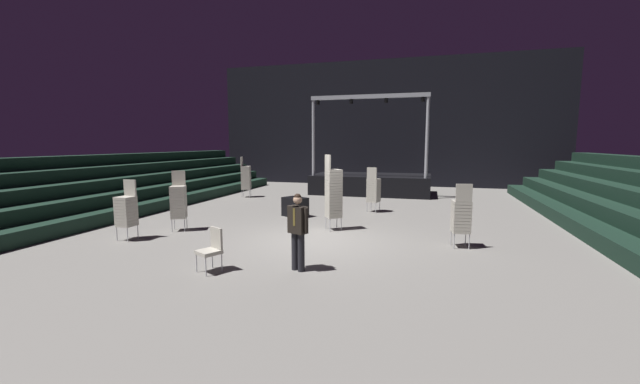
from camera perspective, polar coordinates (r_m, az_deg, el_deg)
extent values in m
cube|color=slate|center=(10.94, -0.67, -7.49)|extent=(22.00, 30.00, 0.10)
cube|color=black|center=(25.34, 9.26, 10.07)|extent=(22.00, 0.30, 8.00)
cube|color=black|center=(15.62, -27.40, -2.79)|extent=(0.75, 24.00, 0.45)
cube|color=black|center=(16.07, -29.44, -1.03)|extent=(0.75, 24.00, 0.45)
cube|color=black|center=(16.56, -31.36, 0.64)|extent=(0.75, 24.00, 0.45)
cube|color=black|center=(17.09, -33.17, 2.20)|extent=(0.75, 24.00, 0.45)
cube|color=black|center=(17.64, -34.87, 3.67)|extent=(0.75, 24.00, 0.45)
cube|color=black|center=(12.30, 37.71, -6.06)|extent=(0.75, 24.00, 0.45)
cube|color=black|center=(21.12, 7.66, 1.19)|extent=(6.26, 3.34, 1.03)
cylinder|color=#9EA0A8|center=(20.24, -0.99, 8.14)|extent=(0.16, 0.16, 4.02)
cylinder|color=#9EA0A8|center=(19.36, 15.70, 7.91)|extent=(0.16, 0.16, 4.02)
cube|color=#9EA0A8|center=(19.73, 7.27, 13.96)|extent=(5.96, 0.20, 0.20)
cylinder|color=black|center=(20.28, -0.31, 13.21)|extent=(0.18, 0.18, 0.22)
cylinder|color=black|center=(19.86, 4.69, 13.31)|extent=(0.18, 0.18, 0.22)
cylinder|color=black|center=(19.59, 9.86, 13.31)|extent=(0.18, 0.18, 0.22)
cylinder|color=black|center=(19.47, 15.13, 13.20)|extent=(0.18, 0.18, 0.22)
cylinder|color=black|center=(8.30, -2.83, -9.01)|extent=(0.15, 0.15, 0.83)
cylinder|color=black|center=(8.41, -3.76, -8.79)|extent=(0.15, 0.15, 0.83)
cube|color=silver|center=(8.14, -3.62, -4.20)|extent=(0.20, 0.16, 0.59)
cube|color=black|center=(8.18, -3.34, -4.14)|extent=(0.46, 0.37, 0.59)
cube|color=brown|center=(8.09, -3.89, -3.77)|extent=(0.06, 0.03, 0.38)
cylinder|color=black|center=(8.03, -2.09, -4.27)|extent=(0.13, 0.13, 0.54)
cylinder|color=black|center=(8.34, -4.54, -3.85)|extent=(0.13, 0.13, 0.54)
sphere|color=#DBAD89|center=(8.11, -3.36, -1.16)|extent=(0.19, 0.19, 0.19)
sphere|color=black|center=(8.10, -3.36, -0.79)|extent=(0.16, 0.16, 0.16)
cylinder|color=#B2B5BA|center=(15.74, 7.62, -2.05)|extent=(0.02, 0.02, 0.40)
cylinder|color=#B2B5BA|center=(15.59, 8.89, -2.16)|extent=(0.02, 0.02, 0.40)
cylinder|color=#B2B5BA|center=(15.40, 7.03, -2.25)|extent=(0.02, 0.02, 0.40)
cylinder|color=#B2B5BA|center=(15.24, 8.32, -2.37)|extent=(0.02, 0.02, 0.40)
cube|color=#B7B2A3|center=(15.45, 7.98, -1.32)|extent=(0.54, 0.54, 0.08)
cube|color=#B7B2A3|center=(15.44, 7.99, -1.01)|extent=(0.54, 0.54, 0.08)
cube|color=#B7B2A3|center=(15.43, 7.99, -0.69)|extent=(0.54, 0.54, 0.08)
cube|color=#B7B2A3|center=(15.42, 8.00, -0.38)|extent=(0.54, 0.54, 0.08)
cube|color=#B7B2A3|center=(15.40, 8.00, -0.07)|extent=(0.54, 0.54, 0.08)
cube|color=#B7B2A3|center=(15.39, 8.01, 0.25)|extent=(0.54, 0.54, 0.08)
cube|color=#B7B2A3|center=(15.38, 8.01, 0.56)|extent=(0.54, 0.54, 0.08)
cube|color=#B7B2A3|center=(15.37, 8.02, 0.87)|extent=(0.54, 0.54, 0.08)
cube|color=#B7B2A3|center=(15.36, 8.03, 1.19)|extent=(0.54, 0.54, 0.08)
cube|color=#B7B2A3|center=(15.36, 8.03, 1.51)|extent=(0.54, 0.54, 0.08)
cube|color=#B7B2A3|center=(15.35, 8.04, 1.82)|extent=(0.54, 0.54, 0.08)
cube|color=#B7B2A3|center=(15.15, 7.75, 2.79)|extent=(0.40, 0.16, 0.46)
cylinder|color=#B2B5BA|center=(12.65, -19.55, -4.71)|extent=(0.02, 0.02, 0.40)
cylinder|color=#B2B5BA|center=(12.72, -21.24, -4.72)|extent=(0.02, 0.02, 0.40)
cylinder|color=#B2B5BA|center=(13.02, -19.26, -4.37)|extent=(0.02, 0.02, 0.40)
cylinder|color=#B2B5BA|center=(13.09, -20.90, -4.38)|extent=(0.02, 0.02, 0.40)
cube|color=#B7B2A3|center=(12.82, -20.28, -3.48)|extent=(0.59, 0.59, 0.08)
cube|color=#B7B2A3|center=(12.81, -20.30, -3.11)|extent=(0.59, 0.59, 0.08)
cube|color=#B7B2A3|center=(12.79, -20.32, -2.73)|extent=(0.59, 0.59, 0.08)
cube|color=#B7B2A3|center=(12.78, -20.34, -2.36)|extent=(0.59, 0.59, 0.08)
cube|color=#B7B2A3|center=(12.77, -20.35, -1.98)|extent=(0.59, 0.59, 0.08)
cube|color=#B7B2A3|center=(12.75, -20.37, -1.61)|extent=(0.59, 0.59, 0.08)
cube|color=#B7B2A3|center=(12.74, -20.39, -1.23)|extent=(0.59, 0.59, 0.08)
cube|color=#B7B2A3|center=(12.73, -20.40, -0.85)|extent=(0.59, 0.59, 0.08)
cube|color=#B7B2A3|center=(12.72, -20.42, -0.47)|extent=(0.59, 0.59, 0.08)
cube|color=#B7B2A3|center=(12.71, -20.44, -0.09)|extent=(0.59, 0.59, 0.08)
cube|color=#B7B2A3|center=(12.70, -20.45, 0.29)|extent=(0.59, 0.59, 0.08)
cube|color=#B7B2A3|center=(12.69, -20.47, 0.67)|extent=(0.59, 0.59, 0.08)
cube|color=#B7B2A3|center=(12.85, -20.36, 1.98)|extent=(0.39, 0.22, 0.46)
cylinder|color=#B2B5BA|center=(12.43, 2.53, -4.50)|extent=(0.02, 0.02, 0.40)
cylinder|color=#B2B5BA|center=(12.08, 3.19, -4.85)|extent=(0.02, 0.02, 0.40)
cylinder|color=#B2B5BA|center=(12.30, 0.87, -4.62)|extent=(0.02, 0.02, 0.40)
cylinder|color=#B2B5BA|center=(11.95, 1.49, -4.98)|extent=(0.02, 0.02, 0.40)
cube|color=#B7B2A3|center=(12.14, 2.03, -3.62)|extent=(0.61, 0.61, 0.08)
cube|color=#B7B2A3|center=(12.12, 2.03, -3.22)|extent=(0.61, 0.61, 0.08)
cube|color=#B7B2A3|center=(12.11, 2.03, -2.83)|extent=(0.61, 0.61, 0.08)
cube|color=#B7B2A3|center=(12.09, 2.03, -2.43)|extent=(0.61, 0.61, 0.08)
cube|color=#B7B2A3|center=(12.08, 2.03, -2.03)|extent=(0.61, 0.61, 0.08)
cube|color=#B7B2A3|center=(12.07, 2.04, -1.63)|extent=(0.61, 0.61, 0.08)
cube|color=#B7B2A3|center=(12.05, 2.04, -1.24)|extent=(0.61, 0.61, 0.08)
cube|color=#B7B2A3|center=(12.04, 2.04, -0.84)|extent=(0.61, 0.61, 0.08)
cube|color=#B7B2A3|center=(12.03, 2.04, -0.43)|extent=(0.61, 0.61, 0.08)
cube|color=#B7B2A3|center=(12.02, 2.04, -0.03)|extent=(0.61, 0.61, 0.08)
cube|color=#B7B2A3|center=(12.01, 2.04, 0.37)|extent=(0.61, 0.61, 0.08)
cube|color=#B7B2A3|center=(12.00, 2.05, 0.77)|extent=(0.61, 0.61, 0.08)
cube|color=#B7B2A3|center=(11.99, 2.05, 1.18)|extent=(0.61, 0.61, 0.08)
cube|color=#B7B2A3|center=(11.98, 2.05, 1.58)|extent=(0.61, 0.61, 0.08)
cube|color=#B7B2A3|center=(11.97, 2.05, 1.98)|extent=(0.61, 0.61, 0.08)
cube|color=#B7B2A3|center=(11.96, 2.05, 2.39)|extent=(0.61, 0.61, 0.08)
cube|color=#B7B2A3|center=(11.96, 2.06, 2.80)|extent=(0.61, 0.61, 0.08)
cube|color=#B7B2A3|center=(11.95, 2.06, 3.20)|extent=(0.61, 0.61, 0.08)
cube|color=#B7B2A3|center=(11.87, 1.18, 4.49)|extent=(0.27, 0.36, 0.46)
cylinder|color=#B2B5BA|center=(19.97, -10.29, -0.11)|extent=(0.02, 0.02, 0.40)
cylinder|color=#B2B5BA|center=(19.60, -10.49, -0.26)|extent=(0.02, 0.02, 0.40)
cylinder|color=#B2B5BA|center=(20.04, -11.36, -0.11)|extent=(0.02, 0.02, 0.40)
cylinder|color=#B2B5BA|center=(19.67, -11.58, -0.26)|extent=(0.02, 0.02, 0.40)
cube|color=#B7B2A3|center=(19.79, -10.95, 0.51)|extent=(0.54, 0.54, 0.08)
cube|color=#B7B2A3|center=(19.78, -10.95, 0.75)|extent=(0.54, 0.54, 0.08)
cube|color=#B7B2A3|center=(19.77, -10.96, 1.00)|extent=(0.54, 0.54, 0.08)
cube|color=#B7B2A3|center=(19.76, -10.97, 1.24)|extent=(0.54, 0.54, 0.08)
cube|color=#B7B2A3|center=(19.75, -10.97, 1.49)|extent=(0.54, 0.54, 0.08)
cube|color=#B7B2A3|center=(19.74, -10.98, 1.74)|extent=(0.54, 0.54, 0.08)
cube|color=#B7B2A3|center=(19.74, -10.98, 1.98)|extent=(0.54, 0.54, 0.08)
cube|color=#B7B2A3|center=(19.73, -10.99, 2.23)|extent=(0.54, 0.54, 0.08)
cube|color=#B7B2A3|center=(19.72, -11.00, 2.47)|extent=(0.54, 0.54, 0.08)
cube|color=#B7B2A3|center=(19.72, -11.00, 2.72)|extent=(0.54, 0.54, 0.08)
cube|color=#B7B2A3|center=(19.71, -11.01, 2.96)|extent=(0.54, 0.54, 0.08)
cube|color=#B7B2A3|center=(19.70, -11.01, 3.21)|extent=(0.54, 0.54, 0.08)
cube|color=#B7B2A3|center=(19.70, -11.02, 3.46)|extent=(0.54, 0.54, 0.08)
cube|color=#B7B2A3|center=(19.69, -11.03, 3.70)|extent=(0.54, 0.54, 0.08)
cube|color=#B7B2A3|center=(19.72, -11.60, 4.49)|extent=(0.16, 0.40, 0.46)
cylinder|color=#B2B5BA|center=(11.98, -26.79, -5.74)|extent=(0.02, 0.02, 0.40)
cylinder|color=#B2B5BA|center=(12.25, -28.06, -5.55)|extent=(0.02, 0.02, 0.40)
cylinder|color=#B2B5BA|center=(12.25, -25.54, -5.40)|extent=(0.02, 0.02, 0.40)
cylinder|color=#B2B5BA|center=(12.51, -26.81, -5.22)|extent=(0.02, 0.02, 0.40)
cube|color=#B7B2A3|center=(12.20, -26.87, -4.36)|extent=(0.45, 0.45, 0.08)
cube|color=#B7B2A3|center=(12.18, -26.89, -3.97)|extent=(0.45, 0.45, 0.08)
cube|color=#B7B2A3|center=(12.17, -26.92, -3.58)|extent=(0.45, 0.45, 0.08)
cube|color=#B7B2A3|center=(12.15, -26.94, -3.18)|extent=(0.45, 0.45, 0.08)
cube|color=#B7B2A3|center=(12.14, -26.96, -2.79)|extent=(0.45, 0.45, 0.08)
cube|color=#B7B2A3|center=(12.13, -26.99, -2.39)|extent=(0.45, 0.45, 0.08)
cube|color=#B7B2A3|center=(12.11, -27.01, -2.00)|extent=(0.45, 0.45, 0.08)
cube|color=#B7B2A3|center=(12.10, -27.03, -1.60)|extent=(0.45, 0.45, 0.08)
cube|color=#B7B2A3|center=(12.09, -27.06, -1.20)|extent=(0.45, 0.45, 0.08)
cube|color=#B7B2A3|center=(12.08, -27.08, -0.80)|extent=(0.45, 0.45, 0.08)
cube|color=#B7B2A3|center=(12.18, -26.51, 0.59)|extent=(0.41, 0.06, 0.46)
cylinder|color=#B2B5BA|center=(10.98, 18.96, -6.49)|extent=(0.02, 0.02, 0.40)
cylinder|color=#B2B5BA|center=(11.07, 20.90, -6.47)|extent=(0.02, 0.02, 0.40)
cylinder|color=#B2B5BA|center=(10.62, 19.39, -6.97)|extent=(0.02, 0.02, 0.40)
cylinder|color=#B2B5BA|center=(10.71, 21.39, -6.94)|extent=(0.02, 0.02, 0.40)
cube|color=#B7B2A3|center=(10.79, 20.22, -5.46)|extent=(0.50, 0.50, 0.08)
cube|color=#B7B2A3|center=(10.77, 20.24, -5.02)|extent=(0.50, 0.50, 0.08)
cube|color=#B7B2A3|center=(10.75, 20.26, -4.58)|extent=(0.50, 0.50, 0.08)
cube|color=#B7B2A3|center=(10.74, 20.28, -4.13)|extent=(0.50, 0.50, 0.08)
cube|color=#B7B2A3|center=(10.72, 20.30, -3.69)|extent=(0.50, 0.50, 0.08)
cube|color=#B7B2A3|center=(10.71, 20.32, -3.24)|extent=(0.50, 0.50, 0.08)
cube|color=#B7B2A3|center=(10.69, 20.34, -2.79)|extent=(0.50, 0.50, 0.08)
cube|color=#B7B2A3|center=(10.68, 20.36, -2.35)|extent=(0.50, 0.50, 0.08)
cube|color=#B7B2A3|center=(10.66, 20.38, -1.89)|extent=(0.50, 0.50, 0.08)
cube|color=#B7B2A3|center=(10.65, 20.40, -1.44)|extent=(0.50, 0.50, 0.08)
cube|color=#B7B2A3|center=(10.43, 20.71, -0.13)|extent=(0.41, 0.11, 0.46)
cube|color=black|center=(14.38, -3.73, -2.24)|extent=(1.07, 0.95, 0.72)
cylinder|color=#B2B5BA|center=(8.38, -16.67, -10.68)|extent=(0.02, 0.02, 0.40)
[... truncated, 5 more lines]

